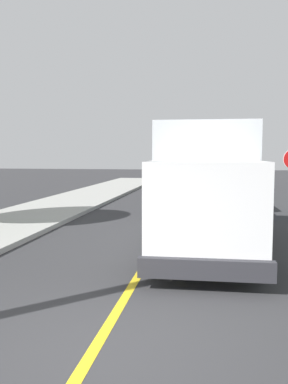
% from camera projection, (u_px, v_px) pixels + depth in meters
% --- Properties ---
extents(ground_plane, '(120.00, 120.00, 0.00)m').
position_uv_depth(ground_plane, '(92.00, 352.00, 5.05)').
color(ground_plane, '#303033').
extents(centre_line_yellow, '(0.16, 56.00, 0.01)m').
position_uv_depth(centre_line_yellow, '(171.00, 221.00, 14.88)').
color(centre_line_yellow, gold).
rests_on(centre_line_yellow, ground).
extents(box_truck, '(2.55, 7.23, 3.20)m').
position_uv_depth(box_truck, '(205.00, 179.00, 10.86)').
color(box_truck, silver).
rests_on(box_truck, ground).
extents(parked_car_near, '(1.90, 4.44, 1.67)m').
position_uv_depth(parked_car_near, '(231.00, 194.00, 17.15)').
color(parked_car_near, '#2D4793').
rests_on(parked_car_near, ground).
extents(parked_car_mid, '(2.01, 4.48, 1.67)m').
position_uv_depth(parked_car_mid, '(217.00, 183.00, 23.26)').
color(parked_car_mid, black).
rests_on(parked_car_mid, ground).
extents(parked_car_far, '(1.96, 4.46, 1.67)m').
position_uv_depth(parked_car_far, '(225.00, 177.00, 29.93)').
color(parked_car_far, '#4C564C').
rests_on(parked_car_far, ground).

